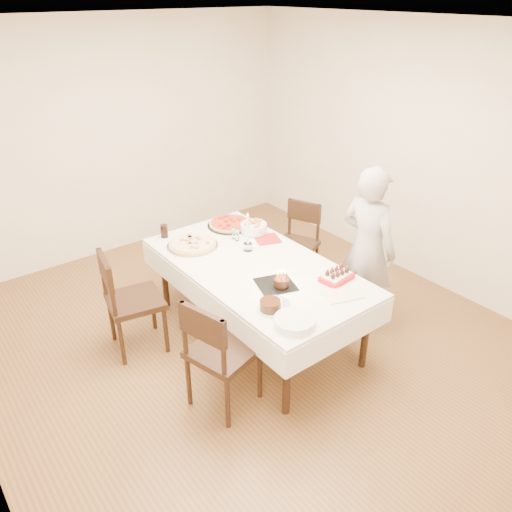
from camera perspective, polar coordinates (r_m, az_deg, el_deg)
floor at (r=4.77m, az=-0.98°, el=-9.33°), size 5.00×5.00×0.00m
wall_back at (r=6.17m, az=-15.56°, el=12.67°), size 4.50×0.04×2.70m
wall_right at (r=5.65m, az=17.81°, el=10.94°), size 0.04×5.00×2.70m
ceiling at (r=3.78m, az=-1.34°, el=25.07°), size 5.00×5.00×0.00m
dining_table at (r=4.62m, az=-0.00°, el=-5.03°), size 1.18×2.16×0.75m
chair_right_savory at (r=5.41m, az=4.53°, el=1.19°), size 0.60×0.60×0.90m
chair_left_savory at (r=4.52m, az=-13.67°, el=-5.00°), size 0.59×0.59×0.98m
chair_left_dessert at (r=3.84m, az=-3.73°, el=-10.79°), size 0.62×0.62×0.99m
person at (r=4.70m, az=12.61°, el=0.79°), size 0.43×0.61×1.59m
pizza_white at (r=4.76m, az=-7.27°, el=1.33°), size 0.49×0.49×0.04m
pizza_pepperoni at (r=5.15m, az=-2.99°, el=3.71°), size 0.47×0.47×0.04m
red_placemat at (r=4.87m, az=1.30°, el=1.92°), size 0.30×0.30×0.01m
pasta_bowl at (r=4.98m, az=-0.27°, el=3.24°), size 0.32×0.32×0.08m
taper_candle at (r=4.57m, az=-0.96°, el=2.79°), size 0.11×0.11×0.38m
shaker_pair at (r=4.82m, az=-2.18°, el=2.44°), size 0.13×0.13×0.12m
cola_glass at (r=4.96m, az=-10.45°, el=2.81°), size 0.08×0.08×0.13m
layer_cake at (r=3.79m, az=1.64°, el=-5.69°), size 0.22×0.22×0.09m
cake_board at (r=4.13m, az=2.26°, el=-3.30°), size 0.38×0.38×0.01m
birthday_cake at (r=4.06m, az=2.92°, el=-2.61°), size 0.15×0.15×0.13m
strawberry_box at (r=4.23m, az=9.21°, el=-2.32°), size 0.29×0.21×0.07m
box_lid at (r=4.05m, az=9.80°, el=-4.43°), size 0.35×0.28×0.02m
plate_stack at (r=3.66m, az=4.42°, el=-7.50°), size 0.31×0.31×0.06m
china_plate at (r=3.88m, az=2.16°, el=-5.49°), size 0.30×0.30×0.01m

